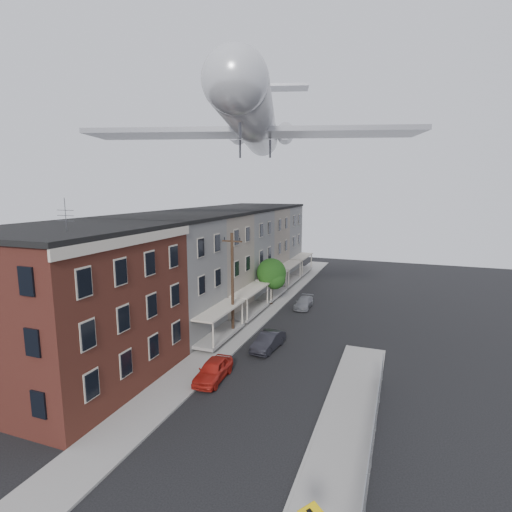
{
  "coord_description": "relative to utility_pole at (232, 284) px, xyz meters",
  "views": [
    {
      "loc": [
        7.78,
        -12.23,
        12.65
      ],
      "look_at": [
        0.4,
        7.61,
        9.06
      ],
      "focal_mm": 28.0,
      "sensor_mm": 36.0,
      "label": 1
    }
  ],
  "objects": [
    {
      "name": "ground",
      "position": [
        5.6,
        -18.0,
        -4.67
      ],
      "size": [
        120.0,
        120.0,
        0.0
      ],
      "primitive_type": "plane",
      "color": "black",
      "rests_on": "ground"
    },
    {
      "name": "sidewalk_left",
      "position": [
        0.1,
        6.0,
        -4.61
      ],
      "size": [
        3.0,
        62.0,
        0.12
      ],
      "primitive_type": "cube",
      "color": "gray",
      "rests_on": "ground"
    },
    {
      "name": "sidewalk_right",
      "position": [
        11.1,
        -12.0,
        -4.61
      ],
      "size": [
        3.0,
        26.0,
        0.12
      ],
      "primitive_type": "cube",
      "color": "gray",
      "rests_on": "ground"
    },
    {
      "name": "curb_left",
      "position": [
        1.55,
        6.0,
        -4.6
      ],
      "size": [
        0.15,
        62.0,
        0.14
      ],
      "primitive_type": "cube",
      "color": "gray",
      "rests_on": "ground"
    },
    {
      "name": "curb_right",
      "position": [
        9.65,
        -12.0,
        -4.6
      ],
      "size": [
        0.15,
        26.0,
        0.14
      ],
      "primitive_type": "cube",
      "color": "gray",
      "rests_on": "ground"
    },
    {
      "name": "corner_building",
      "position": [
        -6.4,
        -11.0,
        0.49
      ],
      "size": [
        10.31,
        12.3,
        12.15
      ],
      "color": "#381412",
      "rests_on": "ground"
    },
    {
      "name": "row_house_a",
      "position": [
        -6.36,
        -1.5,
        0.45
      ],
      "size": [
        11.98,
        7.0,
        10.3
      ],
      "color": "slate",
      "rests_on": "ground"
    },
    {
      "name": "row_house_b",
      "position": [
        -6.36,
        5.5,
        0.45
      ],
      "size": [
        11.98,
        7.0,
        10.3
      ],
      "color": "#6E6757",
      "rests_on": "ground"
    },
    {
      "name": "row_house_c",
      "position": [
        -6.36,
        12.5,
        0.45
      ],
      "size": [
        11.98,
        7.0,
        10.3
      ],
      "color": "slate",
      "rests_on": "ground"
    },
    {
      "name": "row_house_d",
      "position": [
        -6.36,
        19.5,
        0.45
      ],
      "size": [
        11.98,
        7.0,
        10.3
      ],
      "color": "#6E6757",
      "rests_on": "ground"
    },
    {
      "name": "row_house_e",
      "position": [
        -6.36,
        26.5,
        0.45
      ],
      "size": [
        11.98,
        7.0,
        10.3
      ],
      "color": "slate",
      "rests_on": "ground"
    },
    {
      "name": "chainlink_fence",
      "position": [
        12.6,
        -13.0,
        -3.68
      ],
      "size": [
        0.06,
        18.06,
        1.9
      ],
      "color": "gray",
      "rests_on": "ground"
    },
    {
      "name": "utility_pole",
      "position": [
        0.0,
        0.0,
        0.0
      ],
      "size": [
        1.8,
        0.26,
        9.0
      ],
      "color": "black",
      "rests_on": "ground"
    },
    {
      "name": "street_tree",
      "position": [
        0.33,
        9.92,
        -1.22
      ],
      "size": [
        3.22,
        3.2,
        5.2
      ],
      "color": "black",
      "rests_on": "ground"
    },
    {
      "name": "car_near",
      "position": [
        2.0,
        -7.84,
        -3.99
      ],
      "size": [
        1.82,
        4.12,
        1.38
      ],
      "primitive_type": "imported",
      "rotation": [
        0.0,
        0.0,
        0.05
      ],
      "color": "#B42017",
      "rests_on": "ground"
    },
    {
      "name": "car_mid",
      "position": [
        3.8,
        -1.71,
        -4.0
      ],
      "size": [
        1.83,
        4.2,
        1.34
      ],
      "primitive_type": "imported",
      "rotation": [
        0.0,
        0.0,
        -0.1
      ],
      "color": "black",
      "rests_on": "ground"
    },
    {
      "name": "car_far",
      "position": [
        3.8,
        10.27,
        -4.12
      ],
      "size": [
        1.6,
        3.86,
        1.12
      ],
      "primitive_type": "imported",
      "rotation": [
        0.0,
        0.0,
        0.01
      ],
      "color": "slate",
      "rests_on": "ground"
    },
    {
      "name": "airplane",
      "position": [
        1.3,
        1.95,
        13.34
      ],
      "size": [
        25.74,
        29.44,
        8.51
      ],
      "color": "silver",
      "rests_on": "ground"
    }
  ]
}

